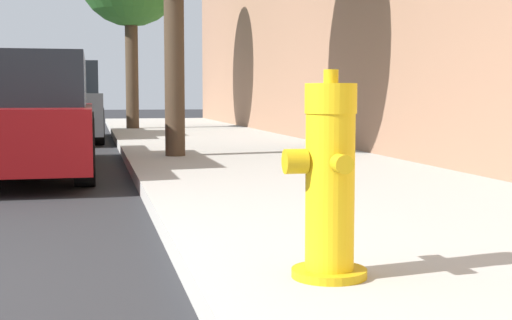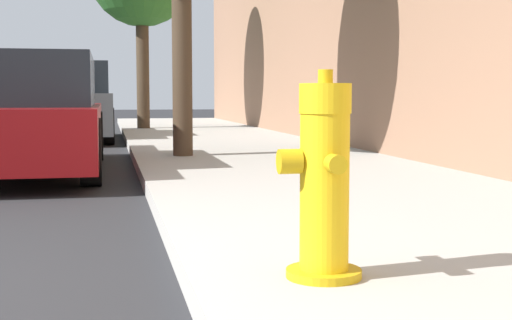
# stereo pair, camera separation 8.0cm
# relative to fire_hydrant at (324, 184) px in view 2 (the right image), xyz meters

# --- Properties ---
(sidewalk_slab) EXTENTS (3.11, 40.00, 0.13)m
(sidewalk_slab) POSITION_rel_fire_hydrant_xyz_m (1.01, 0.29, -0.45)
(sidewalk_slab) COLOR #A8A59E
(sidewalk_slab) RESTS_ON ground_plane
(fire_hydrant) EXTENTS (0.35, 0.36, 0.85)m
(fire_hydrant) POSITION_rel_fire_hydrant_xyz_m (0.00, 0.00, 0.00)
(fire_hydrant) COLOR #C39C11
(fire_hydrant) RESTS_ON sidewalk_slab
(parked_car_near) EXTENTS (1.75, 4.42, 1.31)m
(parked_car_near) POSITION_rel_fire_hydrant_xyz_m (-1.80, 5.58, 0.12)
(parked_car_near) COLOR maroon
(parked_car_near) RESTS_ON ground_plane
(parked_car_mid) EXTENTS (1.73, 4.11, 1.48)m
(parked_car_mid) POSITION_rel_fire_hydrant_xyz_m (-1.61, 11.32, 0.19)
(parked_car_mid) COLOR #4C5156
(parked_car_mid) RESTS_ON ground_plane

